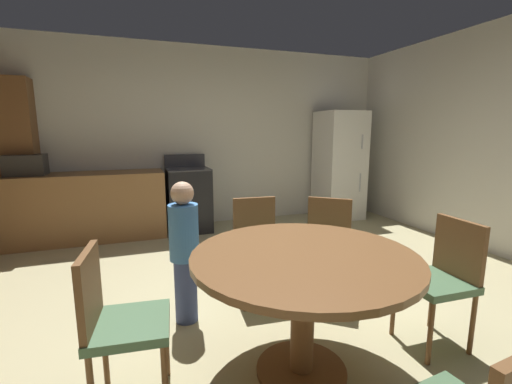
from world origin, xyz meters
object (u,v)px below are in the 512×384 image
object	(u,v)px
dining_table	(304,278)
chair_west	(116,318)
oven_range	(189,199)
chair_north	(257,241)
person_child	(184,249)
microwave	(26,165)
refrigerator	(339,165)
chair_east	(443,274)
chair_northeast	(327,242)

from	to	relation	value
dining_table	chair_west	bearing A→B (deg)	174.10
oven_range	chair_north	size ratio (longest dim) A/B	1.26
chair_north	person_child	size ratio (longest dim) A/B	0.80
microwave	chair_west	world-z (taller)	microwave
dining_table	person_child	xyz separation A→B (m)	(-0.57, 0.82, -0.03)
oven_range	dining_table	bearing A→B (deg)	-86.96
chair_west	dining_table	bearing A→B (deg)	0.00
refrigerator	person_child	size ratio (longest dim) A/B	1.61
chair_east	person_child	xyz separation A→B (m)	(-1.60, 0.86, 0.08)
oven_range	chair_northeast	distance (m)	2.62
refrigerator	chair_north	size ratio (longest dim) A/B	2.02
dining_table	chair_west	xyz separation A→B (m)	(-1.02, 0.11, -0.11)
chair_northeast	person_child	distance (m)	1.22
oven_range	person_child	distance (m)	2.50
person_child	chair_west	bearing A→B (deg)	-67.14
refrigerator	person_child	world-z (taller)	refrigerator
oven_range	chair_east	world-z (taller)	oven_range
oven_range	chair_west	distance (m)	3.30
dining_table	chair_north	world-z (taller)	chair_north
chair_east	chair_north	bearing A→B (deg)	-46.20
chair_north	chair_east	bearing A→B (deg)	46.20
chair_west	chair_north	distance (m)	1.44
chair_west	person_child	bearing A→B (deg)	63.64
chair_east	chair_north	distance (m)	1.43
dining_table	chair_east	xyz separation A→B (m)	(1.03, -0.04, -0.11)
chair_east	refrigerator	bearing A→B (deg)	-109.25
chair_northeast	chair_east	bearing A→B (deg)	63.15
chair_east	microwave	bearing A→B (deg)	-43.94
chair_east	chair_west	size ratio (longest dim) A/B	1.00
microwave	chair_west	xyz separation A→B (m)	(1.14, -3.18, -0.53)
chair_east	chair_northeast	xyz separation A→B (m)	(-0.39, 0.85, 0.00)
chair_west	person_child	xyz separation A→B (m)	(0.45, 0.72, 0.08)
chair_north	dining_table	bearing A→B (deg)	-0.00
oven_range	chair_north	distance (m)	2.28
microwave	chair_east	distance (m)	4.64
chair_east	chair_northeast	world-z (taller)	same
chair_east	chair_west	world-z (taller)	same
oven_range	dining_table	world-z (taller)	oven_range
microwave	dining_table	xyz separation A→B (m)	(2.16, -3.29, -0.42)
oven_range	dining_table	xyz separation A→B (m)	(0.17, -3.29, 0.14)
microwave	dining_table	world-z (taller)	microwave
oven_range	chair_east	xyz separation A→B (m)	(1.20, -3.33, 0.03)
refrigerator	dining_table	size ratio (longest dim) A/B	1.35
oven_range	refrigerator	bearing A→B (deg)	-1.23
chair_north	chair_west	bearing A→B (deg)	-45.63
chair_north	chair_northeast	bearing A→B (deg)	73.05
chair_east	chair_northeast	bearing A→B (deg)	-63.15
refrigerator	chair_east	size ratio (longest dim) A/B	2.02
dining_table	chair_north	distance (m)	1.04
oven_range	person_child	bearing A→B (deg)	-99.16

